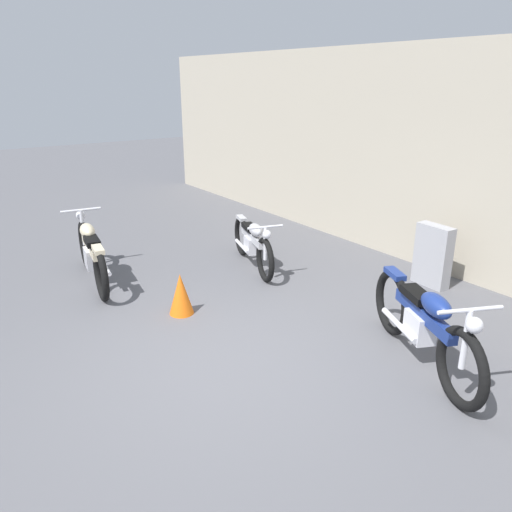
# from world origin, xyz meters

# --- Properties ---
(ground_plane) EXTENTS (40.00, 40.00, 0.00)m
(ground_plane) POSITION_xyz_m (0.00, 0.00, 0.00)
(ground_plane) COLOR #56565B
(building_wall) EXTENTS (18.00, 0.30, 3.44)m
(building_wall) POSITION_xyz_m (0.00, 4.32, 1.72)
(building_wall) COLOR #B2A893
(building_wall) RESTS_ON ground_plane
(stone_marker) EXTENTS (0.56, 0.23, 0.92)m
(stone_marker) POSITION_xyz_m (-0.15, 3.62, 0.46)
(stone_marker) COLOR #9E9EA3
(stone_marker) RESTS_ON ground_plane
(traffic_cone) EXTENTS (0.32, 0.32, 0.55)m
(traffic_cone) POSITION_xyz_m (-1.43, 0.16, 0.28)
(traffic_cone) COLOR orange
(traffic_cone) RESTS_ON ground_plane
(motorcycle_blue) EXTENTS (2.07, 1.10, 1.00)m
(motorcycle_blue) POSITION_xyz_m (1.15, 1.68, 0.48)
(motorcycle_blue) COLOR black
(motorcycle_blue) RESTS_ON ground_plane
(motorcycle_cream) EXTENTS (2.16, 0.63, 0.98)m
(motorcycle_cream) POSITION_xyz_m (-3.15, -0.42, 0.47)
(motorcycle_cream) COLOR black
(motorcycle_cream) RESTS_ON ground_plane
(motorcycle_silver) EXTENTS (1.87, 0.78, 0.87)m
(motorcycle_silver) POSITION_xyz_m (-2.27, 1.89, 0.42)
(motorcycle_silver) COLOR black
(motorcycle_silver) RESTS_ON ground_plane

